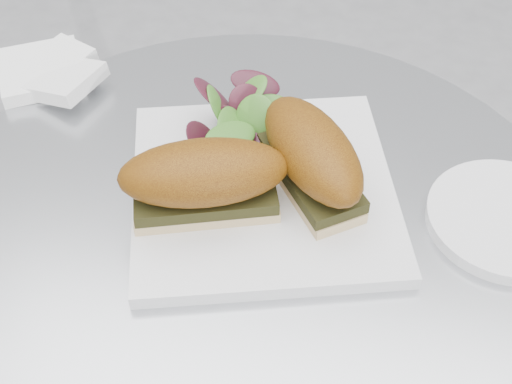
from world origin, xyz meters
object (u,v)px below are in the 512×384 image
sandwich_left (204,179)px  saucer (506,219)px  sandwich_right (312,156)px  plate (263,189)px

sandwich_left → saucer: size_ratio=1.12×
sandwich_left → saucer: sandwich_left is taller
sandwich_right → saucer: 0.21m
sandwich_left → plate: bearing=23.3°
plate → saucer: plate is taller
sandwich_right → saucer: sandwich_right is taller
plate → saucer: size_ratio=1.69×
sandwich_right → sandwich_left: bearing=-97.1°
plate → sandwich_left: (-0.05, -0.04, 0.05)m
sandwich_left → saucer: (0.30, 0.05, -0.05)m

